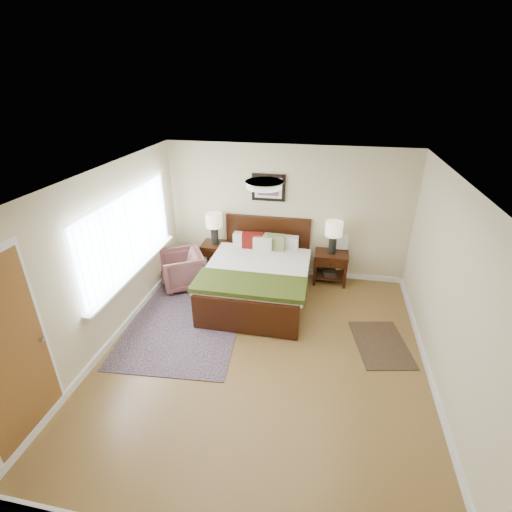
% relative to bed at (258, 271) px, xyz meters
% --- Properties ---
extents(floor, '(5.00, 5.00, 0.00)m').
position_rel_bed_xyz_m(floor, '(0.35, -1.45, -0.53)').
color(floor, brown).
rests_on(floor, ground).
extents(back_wall, '(4.50, 0.04, 2.50)m').
position_rel_bed_xyz_m(back_wall, '(0.35, 1.05, 0.72)').
color(back_wall, '#C3B78D').
rests_on(back_wall, ground).
extents(front_wall, '(4.50, 0.04, 2.50)m').
position_rel_bed_xyz_m(front_wall, '(0.35, -3.95, 0.72)').
color(front_wall, '#C3B78D').
rests_on(front_wall, ground).
extents(left_wall, '(0.04, 5.00, 2.50)m').
position_rel_bed_xyz_m(left_wall, '(-1.90, -1.45, 0.72)').
color(left_wall, '#C3B78D').
rests_on(left_wall, ground).
extents(right_wall, '(0.04, 5.00, 2.50)m').
position_rel_bed_xyz_m(right_wall, '(2.60, -1.45, 0.72)').
color(right_wall, '#C3B78D').
rests_on(right_wall, ground).
extents(ceiling, '(4.50, 5.00, 0.02)m').
position_rel_bed_xyz_m(ceiling, '(0.35, -1.45, 1.97)').
color(ceiling, white).
rests_on(ceiling, back_wall).
extents(window, '(0.11, 2.72, 1.32)m').
position_rel_bed_xyz_m(window, '(-1.85, -0.75, 0.85)').
color(window, silver).
rests_on(window, left_wall).
extents(door, '(0.06, 1.00, 2.18)m').
position_rel_bed_xyz_m(door, '(-1.88, -3.20, 0.54)').
color(door, silver).
rests_on(door, ground).
extents(ceil_fixture, '(0.44, 0.44, 0.08)m').
position_rel_bed_xyz_m(ceil_fixture, '(0.35, -1.45, 1.94)').
color(ceil_fixture, white).
rests_on(ceil_fixture, ceiling).
extents(bed, '(1.75, 2.12, 1.14)m').
position_rel_bed_xyz_m(bed, '(0.00, 0.00, 0.00)').
color(bed, '#351707').
rests_on(bed, ground).
extents(wall_art, '(0.62, 0.05, 0.50)m').
position_rel_bed_xyz_m(wall_art, '(0.00, 1.01, 1.19)').
color(wall_art, black).
rests_on(wall_art, back_wall).
extents(nightstand_left, '(0.51, 0.46, 0.60)m').
position_rel_bed_xyz_m(nightstand_left, '(-1.01, 0.79, -0.05)').
color(nightstand_left, '#351707').
rests_on(nightstand_left, ground).
extents(nightstand_right, '(0.61, 0.46, 0.61)m').
position_rel_bed_xyz_m(nightstand_right, '(1.24, 0.80, -0.15)').
color(nightstand_right, '#351707').
rests_on(nightstand_right, ground).
extents(lamp_left, '(0.31, 0.31, 0.61)m').
position_rel_bed_xyz_m(lamp_left, '(-1.01, 0.82, 0.49)').
color(lamp_left, black).
rests_on(lamp_left, nightstand_left).
extents(lamp_right, '(0.31, 0.31, 0.61)m').
position_rel_bed_xyz_m(lamp_right, '(1.24, 0.82, 0.50)').
color(lamp_right, black).
rests_on(lamp_right, nightstand_right).
extents(armchair, '(1.01, 1.00, 0.68)m').
position_rel_bed_xyz_m(armchair, '(-1.45, 0.13, -0.19)').
color(armchair, brown).
rests_on(armchair, ground).
extents(rug_persian, '(1.92, 2.57, 0.01)m').
position_rel_bed_xyz_m(rug_persian, '(-1.00, -0.95, -0.52)').
color(rug_persian, '#0D0C3E').
rests_on(rug_persian, ground).
extents(rug_navy, '(0.92, 1.21, 0.01)m').
position_rel_bed_xyz_m(rug_navy, '(2.03, -0.91, -0.52)').
color(rug_navy, black).
rests_on(rug_navy, ground).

